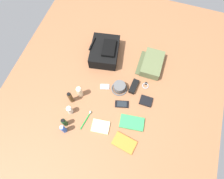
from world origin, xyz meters
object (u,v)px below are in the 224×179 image
object	(u,v)px
shampoo_bottle	(64,122)
paperback_novel	(124,143)
backpack	(105,51)
deodorant_spray	(63,129)
cologne_bottle	(70,97)
notepad	(101,126)
bucket_hat	(119,87)
toiletry_pouch	(152,64)
sunglasses_case	(134,86)
toothbrush	(86,119)
lotion_bottle	(80,92)
travel_guidebook	(132,123)
wallet	(146,101)
wristwatch	(145,85)
media_player	(105,87)
toothpaste_tube	(70,110)
cell_phone	(122,104)

from	to	relation	value
shampoo_bottle	paperback_novel	world-z (taller)	shampoo_bottle
backpack	deodorant_spray	xyz separation A→B (m)	(-0.83, 0.08, -0.00)
cologne_bottle	paperback_novel	world-z (taller)	cologne_bottle
notepad	bucket_hat	bearing A→B (deg)	-13.64
shampoo_bottle	notepad	xyz separation A→B (m)	(0.07, -0.30, -0.05)
backpack	toiletry_pouch	size ratio (longest dim) A/B	1.31
backpack	sunglasses_case	bearing A→B (deg)	-124.30
toothbrush	sunglasses_case	xyz separation A→B (m)	(0.43, -0.31, 0.01)
cologne_bottle	toothbrush	size ratio (longest dim) A/B	0.89
lotion_bottle	toothbrush	size ratio (longest dim) A/B	0.80
travel_guidebook	wallet	size ratio (longest dim) A/B	2.01
paperback_novel	wristwatch	distance (m)	0.57
sunglasses_case	media_player	bearing A→B (deg)	113.05
lotion_bottle	media_player	distance (m)	0.24
wallet	sunglasses_case	distance (m)	0.18
paperback_novel	toothpaste_tube	bearing A→B (deg)	78.21
deodorant_spray	lotion_bottle	size ratio (longest dim) A/B	0.95
backpack	lotion_bottle	size ratio (longest dim) A/B	2.63
toothpaste_tube	paperback_novel	xyz separation A→B (m)	(-0.11, -0.53, -0.04)
backpack	deodorant_spray	distance (m)	0.83
sunglasses_case	wallet	bearing A→B (deg)	-119.81
bucket_hat	cell_phone	xyz separation A→B (m)	(-0.14, -0.07, -0.03)
wallet	lotion_bottle	bearing A→B (deg)	102.47
deodorant_spray	cologne_bottle	size ratio (longest dim) A/B	0.86
shampoo_bottle	cologne_bottle	distance (m)	0.22
bucket_hat	cologne_bottle	bearing A→B (deg)	123.27
paperback_novel	travel_guidebook	distance (m)	0.18
bucket_hat	cologne_bottle	distance (m)	0.45
deodorant_spray	cologne_bottle	bearing A→B (deg)	10.44
toothpaste_tube	media_player	bearing A→B (deg)	-32.78
toothpaste_tube	backpack	bearing A→B (deg)	-8.26
paperback_novel	toothbrush	world-z (taller)	toothbrush
wristwatch	toothbrush	size ratio (longest dim) A/B	0.39
bucket_hat	lotion_bottle	bearing A→B (deg)	117.79
paperback_novel	wallet	xyz separation A→B (m)	(0.41, -0.08, 0.00)
toothbrush	sunglasses_case	size ratio (longest dim) A/B	1.29
travel_guidebook	cologne_bottle	bearing A→B (deg)	86.95
bucket_hat	sunglasses_case	size ratio (longest dim) A/B	1.07
wristwatch	bucket_hat	bearing A→B (deg)	115.20
cell_phone	toothbrush	xyz separation A→B (m)	(-0.23, 0.25, 0.00)
deodorant_spray	cell_phone	bearing A→B (deg)	-46.12
wallet	cologne_bottle	bearing A→B (deg)	107.97
shampoo_bottle	cell_phone	distance (m)	0.53
cell_phone	cologne_bottle	bearing A→B (deg)	103.34
sunglasses_case	bucket_hat	bearing A→B (deg)	119.94
toiletry_pouch	cell_phone	distance (m)	0.50
bucket_hat	cell_phone	bearing A→B (deg)	-154.49
cologne_bottle	toiletry_pouch	bearing A→B (deg)	-45.98
deodorant_spray	wallet	bearing A→B (deg)	-51.45
toiletry_pouch	notepad	bearing A→B (deg)	159.51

